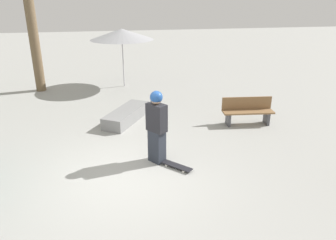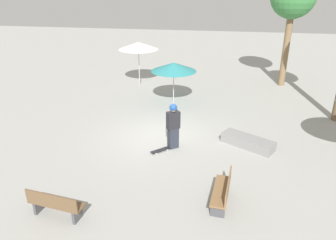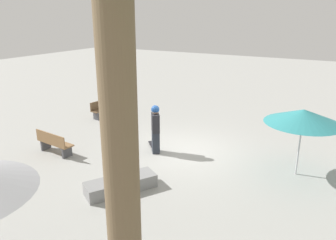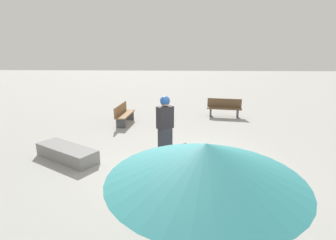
{
  "view_description": "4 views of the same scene",
  "coord_description": "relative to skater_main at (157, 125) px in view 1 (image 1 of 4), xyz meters",
  "views": [
    {
      "loc": [
        6.57,
        -0.17,
        3.96
      ],
      "look_at": [
        -0.88,
        1.19,
        0.97
      ],
      "focal_mm": 35.0,
      "sensor_mm": 36.0,
      "label": 1
    },
    {
      "loc": [
        -2.28,
        12.11,
        6.14
      ],
      "look_at": [
        -0.39,
        0.78,
        1.12
      ],
      "focal_mm": 35.0,
      "sensor_mm": 36.0,
      "label": 2
    },
    {
      "loc": [
        -10.24,
        -5.09,
        4.95
      ],
      "look_at": [
        -0.07,
        0.64,
        1.16
      ],
      "focal_mm": 35.0,
      "sensor_mm": 36.0,
      "label": 3
    },
    {
      "loc": [
        -0.2,
        -6.8,
        3.24
      ],
      "look_at": [
        -0.52,
        0.94,
        1.06
      ],
      "focal_mm": 28.0,
      "sensor_mm": 36.0,
      "label": 4
    }
  ],
  "objects": [
    {
      "name": "ground_plane",
      "position": [
        0.61,
        -0.87,
        -0.98
      ],
      "size": [
        60.0,
        60.0,
        0.0
      ],
      "primitive_type": "plane",
      "color": "#9E9E99"
    },
    {
      "name": "skater_main",
      "position": [
        0.0,
        0.0,
        0.0
      ],
      "size": [
        0.55,
        0.51,
        1.82
      ],
      "rotation": [
        0.0,
        0.0,
        0.65
      ],
      "color": "#282D38",
      "rests_on": "ground_plane"
    },
    {
      "name": "skateboard",
      "position": [
        0.43,
        0.41,
        -0.93
      ],
      "size": [
        0.72,
        0.7,
        0.07
      ],
      "rotation": [
        0.0,
        0.0,
        0.76
      ],
      "color": "black",
      "rests_on": "ground_plane"
    },
    {
      "name": "concrete_ledge",
      "position": [
        -2.89,
        -0.58,
        -0.79
      ],
      "size": [
        2.13,
        1.66,
        0.39
      ],
      "rotation": [
        0.0,
        0.0,
        2.6
      ],
      "color": "gray",
      "rests_on": "ground_plane"
    },
    {
      "name": "bench_far",
      "position": [
        -1.95,
        3.19,
        -0.56
      ],
      "size": [
        0.6,
        1.64,
        0.85
      ],
      "rotation": [
        0.0,
        0.0,
        4.61
      ],
      "color": "#47474C",
      "rests_on": "ground_plane"
    },
    {
      "name": "shade_umbrella_grey",
      "position": [
        -7.14,
        -0.41,
        1.29
      ],
      "size": [
        2.69,
        2.69,
        2.5
      ],
      "color": "#B7B7BC",
      "rests_on": "ground_plane"
    }
  ]
}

